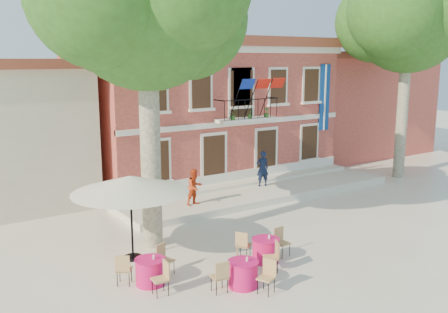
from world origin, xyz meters
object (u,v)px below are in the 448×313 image
plane_tree_west (146,7)px  patio_umbrella (130,184)px  plane_tree_east (409,18)px  cafe_table_0 (243,273)px  cafe_table_1 (266,249)px  pedestrian_orange (195,187)px  cafe_table_2 (150,270)px  pedestrian_navy (262,169)px

plane_tree_west → patio_umbrella: (-1.08, -0.73, -5.53)m
plane_tree_west → plane_tree_east: 15.85m
cafe_table_0 → cafe_table_1: bearing=32.4°
plane_tree_east → patio_umbrella: (-16.82, -2.51, -5.99)m
plane_tree_west → pedestrian_orange: (3.20, 2.53, -6.95)m
patio_umbrella → cafe_table_2: patio_umbrella is taller
pedestrian_orange → cafe_table_2: 7.06m
pedestrian_navy → cafe_table_0: pedestrian_navy is taller
cafe_table_0 → cafe_table_1: (1.65, 1.05, 0.00)m
plane_tree_west → pedestrian_orange: size_ratio=7.01×
pedestrian_navy → cafe_table_0: size_ratio=0.93×
plane_tree_east → cafe_table_2: (-17.17, -4.55, -8.05)m
patio_umbrella → cafe_table_1: (3.43, -2.61, -2.07)m
pedestrian_orange → patio_umbrella: bearing=-152.4°
cafe_table_1 → cafe_table_2: 3.82m
plane_tree_west → cafe_table_1: plane_tree_west is taller
patio_umbrella → plane_tree_west: bearing=34.0°
cafe_table_1 → pedestrian_navy: bearing=52.5°
plane_tree_east → cafe_table_2: bearing=-165.2°
patio_umbrella → cafe_table_1: 4.78m
pedestrian_orange → cafe_table_1: (-0.84, -5.87, -0.65)m
cafe_table_0 → plane_tree_east: bearing=22.3°
plane_tree_east → pedestrian_orange: 14.59m
pedestrian_orange → cafe_table_1: bearing=-107.9°
patio_umbrella → pedestrian_navy: bearing=25.8°
pedestrian_orange → cafe_table_2: size_ratio=0.83×
pedestrian_navy → pedestrian_orange: size_ratio=1.12×
patio_umbrella → cafe_table_1: size_ratio=2.00×
plane_tree_west → patio_umbrella: bearing=-146.0°
plane_tree_east → cafe_table_0: bearing=-157.7°
cafe_table_2 → pedestrian_orange: bearing=48.9°
plane_tree_east → cafe_table_1: 16.44m
plane_tree_west → cafe_table_2: size_ratio=5.83×
pedestrian_navy → pedestrian_orange: (-4.34, -0.90, -0.09)m
cafe_table_2 → cafe_table_0: bearing=-37.1°
cafe_table_2 → cafe_table_1: bearing=-8.5°
patio_umbrella → pedestrian_orange: size_ratio=2.40×
patio_umbrella → pedestrian_navy: (8.62, 4.16, -1.33)m
pedestrian_orange → cafe_table_0: 7.38m
pedestrian_navy → cafe_table_2: 10.93m
pedestrian_navy → plane_tree_west: bearing=40.2°
pedestrian_navy → cafe_table_2: (-8.97, -6.20, -0.74)m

